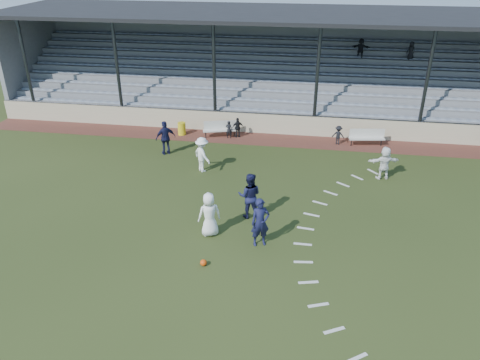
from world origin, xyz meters
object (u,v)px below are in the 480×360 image
(bench_left, at_px, (220,127))
(player_white_lead, at_px, (209,214))
(football, at_px, (203,263))
(player_navy_lead, at_px, (260,222))
(trash_bin, at_px, (182,129))
(bench_right, at_px, (367,136))

(bench_left, relative_size, player_white_lead, 1.11)
(football, xyz_separation_m, player_white_lead, (-0.21, 2.03, 0.79))
(player_navy_lead, bearing_deg, trash_bin, 97.42)
(bench_left, bearing_deg, bench_right, -16.41)
(bench_right, relative_size, trash_bin, 2.70)
(bench_right, height_order, player_navy_lead, player_navy_lead)
(trash_bin, bearing_deg, player_navy_lead, -60.58)
(bench_left, bearing_deg, player_white_lead, -97.58)
(bench_left, bearing_deg, trash_bin, 164.91)
(bench_right, xyz_separation_m, football, (-6.66, -12.44, -0.46))
(bench_left, height_order, player_white_lead, player_white_lead)
(bench_right, height_order, player_white_lead, player_white_lead)
(bench_right, distance_m, player_white_lead, 12.48)
(bench_right, xyz_separation_m, player_navy_lead, (-4.82, -10.79, 0.40))
(trash_bin, height_order, player_white_lead, player_white_lead)
(bench_right, relative_size, player_white_lead, 1.11)
(trash_bin, bearing_deg, player_white_lead, -68.87)
(football, bearing_deg, player_navy_lead, 41.86)
(player_white_lead, bearing_deg, bench_left, -105.97)
(football, xyz_separation_m, player_navy_lead, (1.84, 1.65, 0.86))
(bench_left, xyz_separation_m, player_navy_lead, (3.68, -10.77, 0.40))
(player_white_lead, xyz_separation_m, player_navy_lead, (2.05, -0.38, 0.07))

